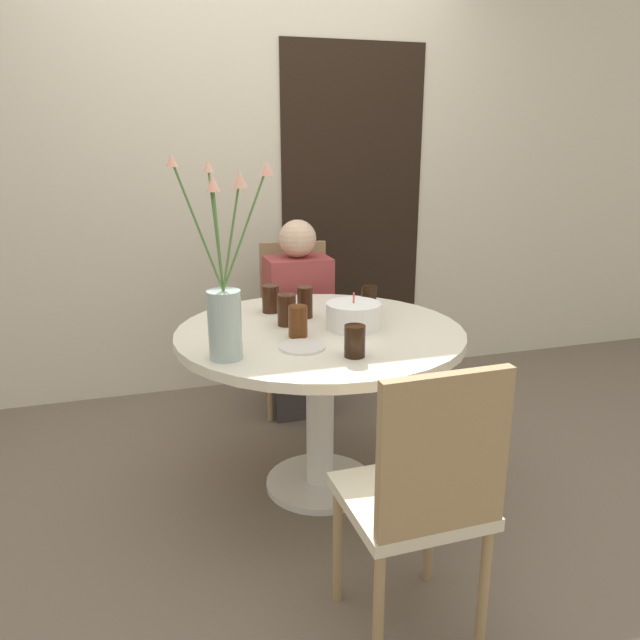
% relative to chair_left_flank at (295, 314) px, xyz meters
% --- Properties ---
extents(ground_plane, '(16.00, 16.00, 0.00)m').
position_rel_chair_left_flank_xyz_m(ground_plane, '(-0.14, -0.94, -0.53)').
color(ground_plane, '#6B5B4C').
extents(wall_back, '(8.00, 0.05, 2.60)m').
position_rel_chair_left_flank_xyz_m(wall_back, '(-0.14, 0.40, 0.77)').
color(wall_back, beige).
rests_on(wall_back, ground_plane).
extents(doorway_panel, '(0.90, 0.01, 2.05)m').
position_rel_chair_left_flank_xyz_m(doorway_panel, '(0.47, 0.37, 0.49)').
color(doorway_panel, black).
rests_on(doorway_panel, ground_plane).
extents(dining_table, '(1.21, 1.21, 0.74)m').
position_rel_chair_left_flank_xyz_m(dining_table, '(-0.14, -0.94, 0.07)').
color(dining_table, beige).
rests_on(dining_table, ground_plane).
extents(chair_left_flank, '(0.45, 0.45, 0.93)m').
position_rel_chair_left_flank_xyz_m(chair_left_flank, '(0.00, 0.00, 0.00)').
color(chair_left_flank, beige).
rests_on(chair_left_flank, ground_plane).
extents(chair_far_back, '(0.41, 0.41, 0.93)m').
position_rel_chair_left_flank_xyz_m(chair_far_back, '(-0.12, -1.90, 0.00)').
color(chair_far_back, beige).
rests_on(chair_far_back, ground_plane).
extents(birthday_cake, '(0.23, 0.23, 0.15)m').
position_rel_chair_left_flank_xyz_m(birthday_cake, '(0.00, -0.97, 0.26)').
color(birthday_cake, white).
rests_on(birthday_cake, dining_table).
extents(flower_vase, '(0.36, 0.23, 0.72)m').
position_rel_chair_left_flank_xyz_m(flower_vase, '(-0.56, -1.17, 0.41)').
color(flower_vase, '#9EB2AD').
rests_on(flower_vase, dining_table).
extents(side_plate, '(0.18, 0.18, 0.01)m').
position_rel_chair_left_flank_xyz_m(side_plate, '(-0.27, -1.15, 0.21)').
color(side_plate, silver).
rests_on(side_plate, dining_table).
extents(drink_glass_0, '(0.07, 0.07, 0.14)m').
position_rel_chair_left_flank_xyz_m(drink_glass_0, '(-0.15, -0.75, 0.27)').
color(drink_glass_0, '#33190C').
rests_on(drink_glass_0, dining_table).
extents(drink_glass_1, '(0.08, 0.08, 0.13)m').
position_rel_chair_left_flank_xyz_m(drink_glass_1, '(-0.26, -0.85, 0.27)').
color(drink_glass_1, '#33190C').
rests_on(drink_glass_1, dining_table).
extents(drink_glass_2, '(0.08, 0.08, 0.12)m').
position_rel_chair_left_flank_xyz_m(drink_glass_2, '(-0.11, -1.30, 0.26)').
color(drink_glass_2, black).
rests_on(drink_glass_2, dining_table).
extents(drink_glass_3, '(0.08, 0.08, 0.12)m').
position_rel_chair_left_flank_xyz_m(drink_glass_3, '(-0.28, -0.62, 0.27)').
color(drink_glass_3, '#33190C').
rests_on(drink_glass_3, dining_table).
extents(drink_glass_4, '(0.08, 0.08, 0.13)m').
position_rel_chair_left_flank_xyz_m(drink_glass_4, '(-0.25, -1.01, 0.27)').
color(drink_glass_4, '#51280F').
rests_on(drink_glass_4, dining_table).
extents(drink_glass_5, '(0.07, 0.07, 0.13)m').
position_rel_chair_left_flank_xyz_m(drink_glass_5, '(0.13, -0.80, 0.27)').
color(drink_glass_5, black).
rests_on(drink_glass_5, dining_table).
extents(person_boy, '(0.34, 0.24, 1.09)m').
position_rel_chair_left_flank_xyz_m(person_boy, '(-0.02, -0.16, -0.02)').
color(person_boy, '#383333').
rests_on(person_boy, ground_plane).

